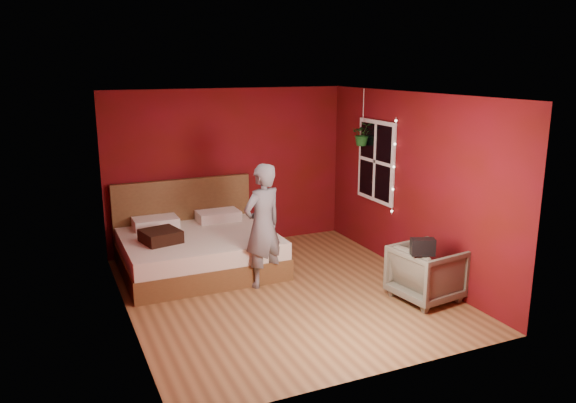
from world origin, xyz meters
name	(u,v)px	position (x,y,z in m)	size (l,w,h in m)	color
floor	(283,292)	(0.00, 0.00, 0.00)	(4.50, 4.50, 0.00)	#9A6D3D
room_walls	(283,169)	(0.00, 0.00, 1.68)	(4.04, 4.54, 2.62)	maroon
window	(376,161)	(1.97, 0.90, 1.50)	(0.05, 0.97, 1.27)	white
fairy_lights	(394,167)	(1.94, 0.38, 1.50)	(0.04, 0.04, 1.45)	silver
bed	(197,248)	(-0.80, 1.37, 0.31)	(2.20, 1.87, 1.21)	brown
person	(263,226)	(-0.14, 0.36, 0.85)	(0.62, 0.41, 1.70)	slate
armchair	(427,273)	(1.60, -0.95, 0.36)	(0.77, 0.79, 0.72)	#61604D
handbag	(423,247)	(1.32, -1.18, 0.82)	(0.29, 0.14, 0.20)	black
throw_pillow	(161,236)	(-1.37, 1.14, 0.64)	(0.48, 0.48, 0.17)	black
hanging_plant	(363,134)	(1.88, 1.18, 1.90)	(0.42, 0.40, 0.89)	silver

